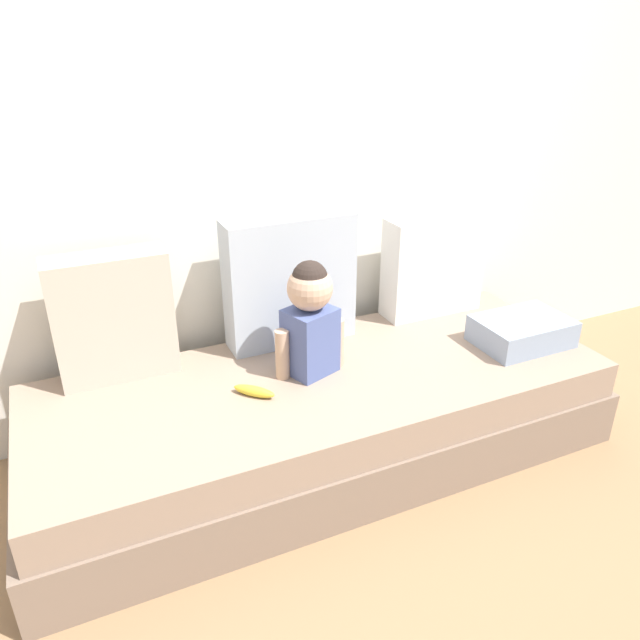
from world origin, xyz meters
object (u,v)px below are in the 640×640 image
at_px(throw_pillow_center, 290,281).
at_px(banana, 254,391).
at_px(throw_pillow_left, 113,317).
at_px(throw_pillow_right, 433,265).
at_px(toddler, 310,316).
at_px(folded_blanket, 522,331).
at_px(couch, 324,416).

bearing_deg(throw_pillow_center, banana, -129.15).
bearing_deg(throw_pillow_left, throw_pillow_right, 0.00).
bearing_deg(toddler, throw_pillow_right, 20.72).
bearing_deg(throw_pillow_left, banana, -40.83).
xyz_separation_m(throw_pillow_left, throw_pillow_center, (0.74, 0.00, 0.03)).
distance_m(throw_pillow_center, folded_blanket, 1.04).
bearing_deg(folded_blanket, throw_pillow_center, 153.19).
relative_size(throw_pillow_right, banana, 2.86).
height_order(throw_pillow_right, toddler, throw_pillow_right).
relative_size(banana, folded_blanket, 0.42).
relative_size(throw_pillow_center, toddler, 1.19).
relative_size(throw_pillow_left, throw_pillow_center, 0.90).
distance_m(throw_pillow_right, folded_blanket, 0.52).
bearing_deg(toddler, throw_pillow_left, 157.44).
bearing_deg(throw_pillow_center, throw_pillow_left, 180.00).
bearing_deg(couch, throw_pillow_right, 25.24).
height_order(toddler, banana, toddler).
bearing_deg(banana, throw_pillow_left, 139.17).
height_order(couch, throw_pillow_left, throw_pillow_left).
xyz_separation_m(throw_pillow_right, banana, (-1.04, -0.37, -0.22)).
distance_m(toddler, banana, 0.36).
relative_size(couch, throw_pillow_left, 4.69).
distance_m(couch, throw_pillow_right, 0.92).
height_order(throw_pillow_left, throw_pillow_right, throw_pillow_left).
bearing_deg(throw_pillow_right, banana, -160.25).
distance_m(throw_pillow_left, toddler, 0.76).
distance_m(couch, throw_pillow_center, 0.59).
relative_size(couch, banana, 13.98).
xyz_separation_m(couch, toddler, (-0.03, 0.06, 0.44)).
xyz_separation_m(couch, throw_pillow_right, (0.74, 0.35, 0.44)).
bearing_deg(couch, throw_pillow_center, 90.00).
distance_m(throw_pillow_left, banana, 0.62).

